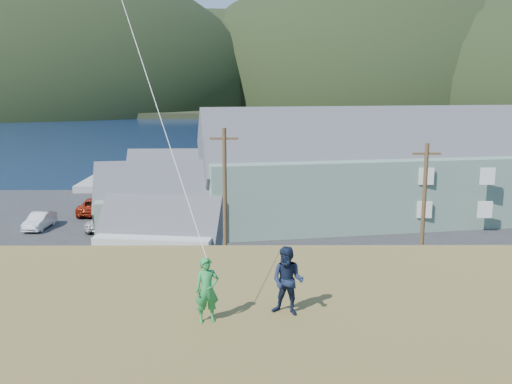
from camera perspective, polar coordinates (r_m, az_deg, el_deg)
ground at (r=32.87m, az=-2.86°, el=-11.33°), size 900.00×900.00×0.00m
grass_strip at (r=31.01m, az=-3.02°, el=-12.64°), size 110.00×8.00×0.10m
waterfront_lot at (r=49.00m, az=-1.98°, el=-3.74°), size 72.00×36.00×0.12m
wharf at (r=71.80m, az=-6.25°, el=1.20°), size 26.00×14.00×0.90m
far_shore at (r=360.59m, az=-0.53°, el=9.04°), size 900.00×320.00×2.00m
far_hills at (r=311.83m, az=6.07°, el=8.88°), size 760.00×265.00×143.00m
lodge at (r=53.11m, az=14.07°, el=2.30°), size 36.73×16.11×12.50m
shed_palegreen_near at (r=46.78m, az=-9.56°, el=-1.15°), size 11.14×8.02×7.46m
shed_white at (r=37.75m, az=-9.42°, el=-4.66°), size 8.44×6.15×6.25m
shed_palegreen_far at (r=58.27m, az=-7.64°, el=1.16°), size 10.67×6.33×7.05m
utility_poles at (r=33.02m, az=-6.46°, el=-2.78°), size 30.17×0.24×9.82m
parked_cars at (r=53.18m, az=-10.64°, el=-1.91°), size 22.22×11.60×1.53m
kite_flyer_green at (r=12.74m, az=-4.93°, el=-9.73°), size 0.61×0.48×1.46m
kite_flyer_navy at (r=13.08m, az=3.19°, el=-8.87°), size 0.93×0.83×1.58m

